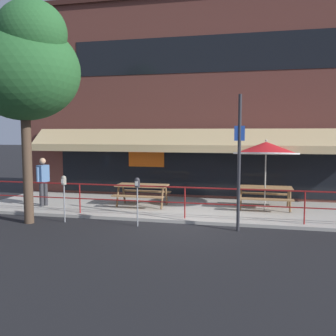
# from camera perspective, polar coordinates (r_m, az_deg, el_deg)

# --- Properties ---
(ground_plane) EXTENTS (120.00, 120.00, 0.00)m
(ground_plane) POSITION_cam_1_polar(r_m,az_deg,el_deg) (11.24, 2.30, -8.49)
(ground_plane) COLOR black
(patio_deck) EXTENTS (15.00, 4.00, 0.10)m
(patio_deck) POSITION_cam_1_polar(r_m,az_deg,el_deg) (13.16, 3.86, -6.21)
(patio_deck) COLOR #ADA89E
(patio_deck) RESTS_ON ground
(restaurant_building) EXTENTS (15.00, 1.60, 8.15)m
(restaurant_building) POSITION_cam_1_polar(r_m,az_deg,el_deg) (15.15, 5.25, 10.50)
(restaurant_building) COLOR brown
(restaurant_building) RESTS_ON ground
(patio_railing) EXTENTS (13.84, 0.04, 0.97)m
(patio_railing) POSITION_cam_1_polar(r_m,az_deg,el_deg) (11.37, 2.58, -4.22)
(patio_railing) COLOR maroon
(patio_railing) RESTS_ON patio_deck
(picnic_table_left) EXTENTS (1.80, 1.42, 0.76)m
(picnic_table_left) POSITION_cam_1_polar(r_m,az_deg,el_deg) (13.27, -3.96, -3.23)
(picnic_table_left) COLOR #997047
(picnic_table_left) RESTS_ON patio_deck
(picnic_table_centre) EXTENTS (1.80, 1.42, 0.76)m
(picnic_table_centre) POSITION_cam_1_polar(r_m,az_deg,el_deg) (13.12, 14.52, -3.49)
(picnic_table_centre) COLOR #997047
(picnic_table_centre) RESTS_ON patio_deck
(patio_umbrella_centre) EXTENTS (2.14, 2.14, 2.38)m
(patio_umbrella_centre) POSITION_cam_1_polar(r_m,az_deg,el_deg) (12.75, 14.71, 2.91)
(patio_umbrella_centre) COLOR #B7B2A8
(patio_umbrella_centre) RESTS_ON patio_deck
(pedestrian_walking) EXTENTS (0.32, 0.61, 1.71)m
(pedestrian_walking) POSITION_cam_1_polar(r_m,az_deg,el_deg) (13.94, -18.49, -1.62)
(pedestrian_walking) COLOR #333338
(pedestrian_walking) RESTS_ON patio_deck
(parking_meter_near) EXTENTS (0.15, 0.16, 1.42)m
(parking_meter_near) POSITION_cam_1_polar(r_m,az_deg,el_deg) (11.63, -15.59, -2.45)
(parking_meter_near) COLOR gray
(parking_meter_near) RESTS_ON ground
(parking_meter_far) EXTENTS (0.15, 0.16, 1.42)m
(parking_meter_far) POSITION_cam_1_polar(r_m,az_deg,el_deg) (10.75, -4.71, -2.91)
(parking_meter_far) COLOR gray
(parking_meter_far) RESTS_ON ground
(street_sign_pole) EXTENTS (0.28, 0.09, 3.73)m
(street_sign_pole) POSITION_cam_1_polar(r_m,az_deg,el_deg) (10.32, 10.77, 0.98)
(street_sign_pole) COLOR #2D2D33
(street_sign_pole) RESTS_ON ground
(street_tree_curbside) EXTENTS (3.28, 2.95, 6.33)m
(street_tree_curbside) POSITION_cam_1_polar(r_m,az_deg,el_deg) (11.81, -20.92, 14.36)
(street_tree_curbside) COLOR brown
(street_tree_curbside) RESTS_ON ground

